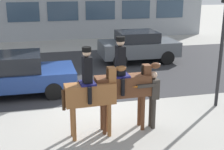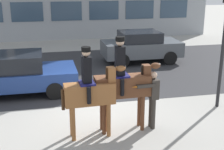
{
  "view_description": "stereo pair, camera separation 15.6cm",
  "coord_description": "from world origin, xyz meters",
  "px_view_note": "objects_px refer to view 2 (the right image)",
  "views": [
    {
      "loc": [
        -1.74,
        -9.33,
        4.1
      ],
      "look_at": [
        0.24,
        -0.97,
        1.47
      ],
      "focal_mm": 50.0,
      "sensor_mm": 36.0,
      "label": 1
    },
    {
      "loc": [
        -1.59,
        -9.36,
        4.1
      ],
      "look_at": [
        0.24,
        -0.97,
        1.47
      ],
      "focal_mm": 50.0,
      "sensor_mm": 36.0,
      "label": 2
    }
  ],
  "objects_px": {
    "street_car_near_lane": "(14,73)",
    "street_car_far_lane": "(141,46)",
    "mounted_horse_lead": "(91,91)",
    "pedestrian_bystander": "(152,95)",
    "mounted_horse_companion": "(123,84)"
  },
  "relations": [
    {
      "from": "mounted_horse_lead",
      "to": "street_car_near_lane",
      "type": "distance_m",
      "value": 4.57
    },
    {
      "from": "mounted_horse_companion",
      "to": "street_car_near_lane",
      "type": "distance_m",
      "value": 4.98
    },
    {
      "from": "mounted_horse_lead",
      "to": "pedestrian_bystander",
      "type": "height_order",
      "value": "mounted_horse_lead"
    },
    {
      "from": "mounted_horse_lead",
      "to": "street_car_far_lane",
      "type": "xyz_separation_m",
      "value": [
        3.71,
        7.45,
        -0.47
      ]
    },
    {
      "from": "street_car_near_lane",
      "to": "mounted_horse_companion",
      "type": "bearing_deg",
      "value": -49.53
    },
    {
      "from": "mounted_horse_companion",
      "to": "street_car_near_lane",
      "type": "xyz_separation_m",
      "value": [
        -3.21,
        3.76,
        -0.6
      ]
    },
    {
      "from": "pedestrian_bystander",
      "to": "mounted_horse_lead",
      "type": "bearing_deg",
      "value": -0.28
    },
    {
      "from": "mounted_horse_companion",
      "to": "street_car_far_lane",
      "type": "distance_m",
      "value": 7.82
    },
    {
      "from": "mounted_horse_companion",
      "to": "mounted_horse_lead",
      "type": "bearing_deg",
      "value": -170.59
    },
    {
      "from": "mounted_horse_lead",
      "to": "street_car_far_lane",
      "type": "relative_size",
      "value": 0.63
    },
    {
      "from": "street_car_near_lane",
      "to": "street_car_far_lane",
      "type": "relative_size",
      "value": 1.13
    },
    {
      "from": "pedestrian_bystander",
      "to": "street_car_near_lane",
      "type": "bearing_deg",
      "value": -47.2
    },
    {
      "from": "pedestrian_bystander",
      "to": "street_car_far_lane",
      "type": "height_order",
      "value": "pedestrian_bystander"
    },
    {
      "from": "mounted_horse_lead",
      "to": "street_car_near_lane",
      "type": "bearing_deg",
      "value": 117.59
    },
    {
      "from": "pedestrian_bystander",
      "to": "street_car_far_lane",
      "type": "xyz_separation_m",
      "value": [
        1.95,
        7.34,
        -0.16
      ]
    }
  ]
}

